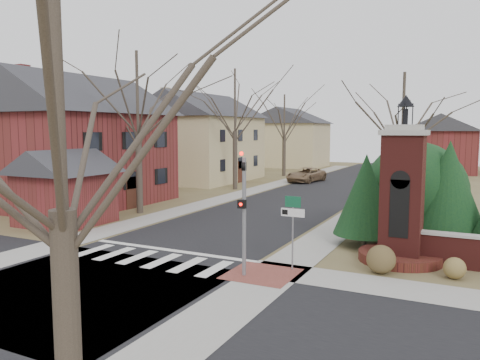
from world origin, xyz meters
The scene contains 28 objects.
ground centered at (0.00, 0.00, 0.00)m, with size 120.00×120.00×0.00m, color brown.
main_street centered at (0.00, 22.00, 0.01)m, with size 8.00×70.00×0.01m, color black.
cross_street centered at (0.00, -3.00, 0.01)m, with size 120.00×8.00×0.01m, color black.
crosswalk_zone centered at (0.00, 0.80, 0.01)m, with size 8.00×2.20×0.02m, color silver.
stop_bar centered at (0.00, 2.30, 0.01)m, with size 8.00×0.35×0.02m, color silver.
sidewalk_right_main centered at (5.20, 22.00, 0.01)m, with size 2.00×60.00×0.02m, color gray.
sidewalk_left centered at (-5.20, 22.00, 0.01)m, with size 2.00×60.00×0.02m, color gray.
curb_apron centered at (4.80, 1.00, 0.01)m, with size 2.40×2.40×0.02m, color brown.
traffic_signal_pole centered at (4.30, 0.57, 2.59)m, with size 0.28×0.41×4.50m.
sign_post centered at (5.59, 1.99, 1.95)m, with size 0.90×0.07×2.75m.
brick_gate_monument centered at (9.00, 4.99, 2.17)m, with size 3.20×3.20×6.47m.
house_brick_left centered at (-13.01, 9.99, 4.66)m, with size 9.80×11.80×9.42m.
house_stucco_left centered at (-13.50, 27.00, 4.59)m, with size 9.80×12.80×9.28m.
garage_left centered at (-8.52, 4.49, 2.24)m, with size 4.80×4.80×4.29m.
house_distant_left centered at (-12.01, 48.00, 4.25)m, with size 10.80×8.80×8.53m.
house_distant_right centered at (7.99, 47.99, 3.65)m, with size 8.80×8.80×7.30m.
evergreen_near centered at (7.20, 7.00, 2.30)m, with size 2.80×2.80×4.10m.
evergreen_mid centered at (10.50, 8.20, 2.60)m, with size 3.40×3.40×4.70m.
evergreen_mass centered at (9.00, 9.50, 2.40)m, with size 4.80×4.80×4.80m, color black.
bare_tree_0 centered at (-7.00, 9.00, 7.70)m, with size 8.05×8.05×11.15m.
bare_tree_1 centered at (-7.00, 22.00, 8.03)m, with size 8.40×8.40×11.64m.
bare_tree_2 centered at (-7.50, 35.00, 7.03)m, with size 7.35×7.35×10.19m.
bare_tree_3 centered at (7.50, 16.00, 6.69)m, with size 7.00×7.00×9.70m.
bare_tree_4 centered at (6.00, -9.00, 6.35)m, with size 6.65×6.65×9.21m.
pickup_truck centered at (-3.33, 30.32, 0.70)m, with size 2.33×5.05×1.40m, color #7E6245.
distant_car centered at (2.24, 38.93, 0.76)m, with size 1.61×4.61×1.52m, color #373A40.
dry_shrub_left centered at (8.60, 3.03, 0.52)m, with size 1.04×1.04×1.04m, color brown.
dry_shrub_right centered at (11.00, 3.53, 0.38)m, with size 0.76×0.76×0.76m, color olive.
Camera 1 is at (11.36, -13.91, 5.16)m, focal length 35.00 mm.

